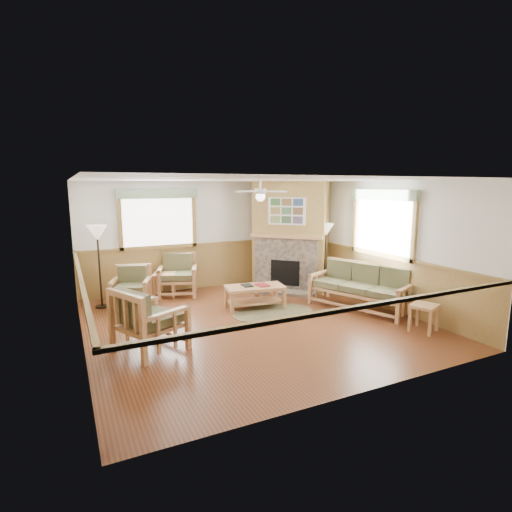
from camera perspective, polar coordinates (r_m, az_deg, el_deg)
name	(u,v)px	position (r m, az deg, el deg)	size (l,w,h in m)	color
floor	(253,322)	(7.78, -0.40, -9.44)	(6.00, 6.00, 0.01)	brown
ceiling	(253,179)	(7.34, -0.43, 10.89)	(6.00, 6.00, 0.01)	white
wall_back	(202,235)	(10.21, -7.69, 2.96)	(6.00, 0.02, 2.70)	white
wall_front	(361,290)	(4.96, 14.71, -4.77)	(6.00, 0.02, 2.70)	white
wall_left	(78,267)	(6.74, -24.10, -1.46)	(0.02, 6.00, 2.70)	white
wall_right	(377,243)	(9.13, 16.85, 1.79)	(0.02, 6.00, 2.70)	white
wainscot	(253,294)	(7.62, -0.41, -5.51)	(6.00, 6.00, 1.10)	olive
fireplace	(291,235)	(10.19, 5.04, 3.00)	(2.20, 2.20, 2.70)	olive
window_back	(157,188)	(9.80, -13.98, 9.39)	(1.90, 0.16, 1.50)	white
window_right	(385,188)	(8.87, 17.93, 9.16)	(0.16, 1.90, 1.50)	white
ceiling_fan	(260,182)	(7.74, 0.64, 10.55)	(1.24, 1.24, 0.36)	white
sofa	(360,287)	(8.73, 14.63, -4.33)	(0.85, 2.06, 0.95)	tan
armchair_back_left	(131,287)	(9.06, -17.43, -4.22)	(0.77, 0.77, 0.86)	tan
armchair_back_right	(178,275)	(9.71, -11.13, -2.67)	(0.87, 0.87, 0.98)	tan
armchair_left	(150,319)	(6.60, -14.92, -8.67)	(0.92, 0.92, 1.03)	tan
coffee_table	(255,297)	(8.56, -0.14, -5.88)	(1.22, 0.61, 0.49)	tan
end_table_chairs	(165,285)	(9.68, -12.91, -4.03)	(0.50, 0.48, 0.56)	tan
end_table_sofa	(424,318)	(7.85, 22.85, -8.15)	(0.44, 0.42, 0.50)	tan
footstool	(264,294)	(9.02, 1.12, -5.49)	(0.41, 0.41, 0.36)	tan
braided_rug	(273,313)	(8.32, 2.45, -8.09)	(1.72, 1.72, 0.01)	brown
floor_lamp_left	(99,267)	(9.10, -21.46, -1.43)	(0.41, 0.41, 1.78)	black
floor_lamp_right	(325,258)	(9.89, 9.84, -0.24)	(0.39, 0.39, 1.71)	black
book_red	(262,284)	(8.51, 0.92, -4.07)	(0.22, 0.30, 0.03)	maroon
book_dark	(247,285)	(8.49, -1.26, -4.14)	(0.20, 0.27, 0.03)	black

